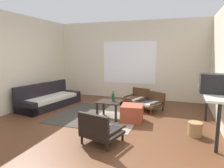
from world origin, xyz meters
TOP-DOWN VIEW (x-y plane):
  - ground_plane at (0.00, 0.00)m, footprint 7.80×7.80m
  - far_wall_with_window at (0.00, 3.06)m, footprint 5.60×0.13m
  - side_wall_left at (-2.66, 0.30)m, footprint 0.12×6.60m
  - area_rug at (-0.26, 0.77)m, footprint 2.14×2.02m
  - couch at (-2.00, 1.08)m, footprint 1.09×2.06m
  - coffee_table at (0.11, 0.63)m, footprint 0.56×0.51m
  - armchair_by_window at (0.51, 2.15)m, footprint 0.74×0.74m
  - armchair_striped_foreground at (0.42, -0.76)m, footprint 0.77×0.74m
  - armchair_corner at (1.01, 1.68)m, footprint 0.81×0.83m
  - ottoman_orange at (0.70, 0.60)m, footprint 0.55×0.55m
  - console_shelf at (2.37, 0.38)m, footprint 0.41×1.77m
  - crt_television at (2.37, 0.22)m, footprint 0.53×0.35m
  - clay_vase at (2.37, 0.65)m, footprint 0.23×0.23m
  - glass_bottle at (0.20, 0.69)m, footprint 0.07×0.07m
  - wicker_basket at (2.08, 0.18)m, footprint 0.28×0.28m

SIDE VIEW (x-z plane):
  - ground_plane at x=0.00m, z-range 0.00..0.00m
  - area_rug at x=-0.26m, z-range 0.00..0.01m
  - wicker_basket at x=2.08m, z-range 0.00..0.27m
  - ottoman_orange at x=0.70m, z-range 0.00..0.40m
  - couch at x=-2.00m, z-range -0.14..0.57m
  - armchair_by_window at x=0.51m, z-range -0.02..0.49m
  - armchair_corner at x=1.01m, z-range -0.01..0.49m
  - armchair_striped_foreground at x=0.42m, z-range -0.04..0.56m
  - coffee_table at x=0.11m, z-range 0.13..0.57m
  - glass_bottle at x=0.20m, z-range 0.42..0.67m
  - console_shelf at x=2.37m, z-range 0.34..1.22m
  - clay_vase at x=2.37m, z-range 0.83..1.17m
  - crt_television at x=2.37m, z-range 0.88..1.24m
  - far_wall_with_window at x=0.00m, z-range 0.00..2.70m
  - side_wall_left at x=-2.66m, z-range 0.00..2.70m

